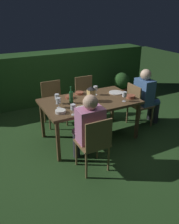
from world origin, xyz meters
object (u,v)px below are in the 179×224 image
person_in_blue (146,94)px  potted_plant_by_hedge (121,84)px  chair_side_right_b (86,95)px  chair_side_right_a (53,101)px  bowl_salad (60,111)px  bowl_olives (79,93)px  wine_glass_b (96,89)px  chair_head_far (138,103)px  bowl_bread (70,97)px  bowl_dip (131,97)px  dining_table (90,103)px  wine_glass_a (58,101)px  plate_b (116,93)px  green_bottle_on_table (71,97)px  wine_glass_c (73,108)px  wine_glass_e (57,97)px  wine_glass_d (124,95)px  chair_side_left_a (95,142)px  plate_a (82,109)px  person_in_pink (88,127)px  lantern_centerpiece (91,93)px

person_in_blue → potted_plant_by_hedge: person_in_blue is taller
chair_side_right_b → chair_side_right_a: bearing=180.0°
person_in_blue → bowl_salad: (-1.89, -0.25, 0.13)m
chair_side_right_a → bowl_olives: bearing=-55.9°
bowl_olives → potted_plant_by_hedge: size_ratio=0.22×
wine_glass_b → bowl_salad: (-0.85, -0.44, -0.09)m
chair_head_far → bowl_bread: bearing=169.0°
bowl_dip → potted_plant_by_hedge: size_ratio=0.23×
dining_table → wine_glass_a: (-0.59, -0.06, 0.17)m
person_in_blue → plate_b: bearing=170.7°
bowl_dip → potted_plant_by_hedge: (0.96, 1.66, -0.39)m
bowl_olives → green_bottle_on_table: bearing=-132.6°
chair_head_far → wine_glass_c: bearing=-165.3°
wine_glass_e → bowl_salad: 0.39m
bowl_olives → bowl_dip: bearing=-39.8°
chair_head_far → wine_glass_d: 0.74m
chair_side_left_a → plate_a: bearing=80.6°
person_in_pink → green_bottle_on_table: (0.04, 0.71, 0.21)m
wine_glass_a → bowl_dip: bearing=-8.0°
wine_glass_c → wine_glass_e: size_ratio=1.00×
plate_a → bowl_dip: bearing=2.5°
wine_glass_c → bowl_bread: wine_glass_c is taller
dining_table → chair_side_left_a: 0.97m
plate_b → bowl_dip: size_ratio=1.65×
bowl_salad → bowl_dip: size_ratio=1.03×
lantern_centerpiece → wine_glass_e: lantern_centerpiece is taller
lantern_centerpiece → bowl_olives: 0.43m
dining_table → chair_side_right_a: chair_side_right_a is taller
wine_glass_d → wine_glass_e: same height
wine_glass_a → bowl_bread: (0.33, 0.32, -0.10)m
chair_head_far → person_in_pink: bearing=-154.8°
potted_plant_by_hedge → chair_side_left_a: bearing=-131.5°
person_in_pink → green_bottle_on_table: bearing=86.6°
chair_side_right_a → plate_b: chair_side_right_a is taller
dining_table → wine_glass_c: bearing=-139.9°
green_bottle_on_table → wine_glass_b: green_bottle_on_table is taller
wine_glass_c → plate_a: (0.21, 0.13, -0.11)m
chair_side_left_a → bowl_bread: (0.11, 1.13, 0.28)m
person_in_pink → bowl_dip: 1.16m
bowl_dip → bowl_bread: bearing=152.5°
person_in_blue → wine_glass_d: (-0.76, -0.31, 0.22)m
bowl_bread → bowl_salad: 0.63m
dining_table → chair_head_far: bearing=0.0°
dining_table → chair_side_right_b: 0.97m
chair_side_right_a → chair_side_left_a: same height
chair_side_right_a → wine_glass_d: (0.88, -1.18, 0.37)m
wine_glass_d → bowl_bread: wine_glass_d is taller
plate_b → potted_plant_by_hedge: plate_b is taller
person_in_blue → bowl_dip: size_ratio=7.33×
potted_plant_by_hedge → plate_a: bearing=-138.6°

